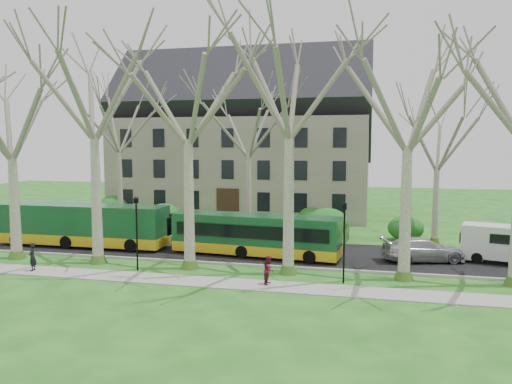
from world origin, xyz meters
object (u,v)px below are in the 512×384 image
pedestrian_b (269,270)px  bus_follow (255,235)px  van_a (509,245)px  sedan (423,250)px  pedestrian_a (32,257)px  bus_lead (83,225)px

pedestrian_b → bus_follow: bearing=23.2°
van_a → pedestrian_b: bearing=-135.3°
sedan → pedestrian_a: pedestrian_a is taller
sedan → bus_lead: bearing=76.2°
bus_lead → pedestrian_b: (15.12, -6.65, -0.80)m
van_a → pedestrian_a: size_ratio=3.23×
bus_follow → bus_lead: bearing=-175.0°
pedestrian_a → pedestrian_b: size_ratio=1.10×
bus_follow → pedestrian_b: 6.84m
sedan → van_a: van_a is taller
pedestrian_a → pedestrian_b: pedestrian_a is taller
pedestrian_b → pedestrian_a: bearing=95.7°
bus_lead → sedan: bus_lead is taller
bus_lead → pedestrian_b: bus_lead is taller
bus_lead → sedan: 23.59m
bus_lead → van_a: (28.67, 1.17, -0.39)m
sedan → pedestrian_b: bearing=115.3°
bus_follow → sedan: bus_follow is taller
bus_lead → van_a: bus_lead is taller
pedestrian_a → sedan: bearing=91.9°
bus_follow → pedestrian_b: (2.24, -6.43, -0.65)m
bus_follow → van_a: bus_follow is taller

